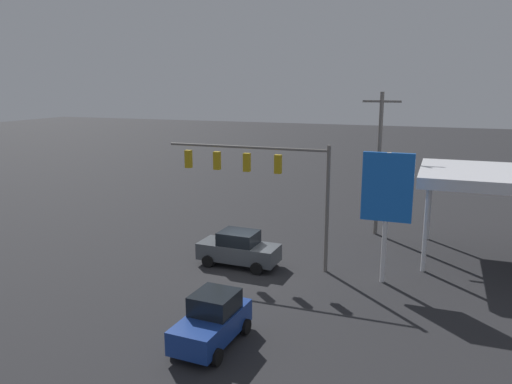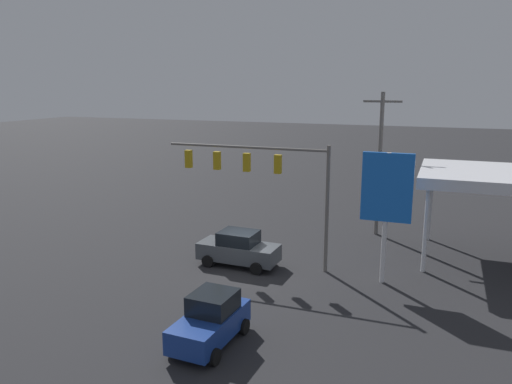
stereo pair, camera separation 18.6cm
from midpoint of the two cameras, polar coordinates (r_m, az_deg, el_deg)
name	(u,v)px [view 1 (the left image)]	position (r m, az deg, el deg)	size (l,w,h in m)	color
ground_plane	(243,270)	(27.05, -1.71, -8.91)	(200.00, 200.00, 0.00)	#262628
traffic_signal_assembly	(260,172)	(26.81, 0.24, 2.34)	(9.20, 0.43, 6.74)	slate
utility_pole	(379,161)	(33.16, 13.70, 3.51)	(2.40, 0.26, 9.29)	slate
gas_station_canopy	(511,178)	(30.23, 26.93, 1.40)	(9.35, 7.25, 5.13)	silver
price_sign	(387,192)	(24.98, 14.54, -0.02)	(2.44, 0.27, 6.56)	silver
sedan_far	(239,249)	(27.44, -2.18, -6.49)	(4.45, 2.16, 1.93)	#474C51
hatchback_crossing	(212,320)	(19.70, -5.28, -14.39)	(2.11, 3.88, 1.97)	navy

